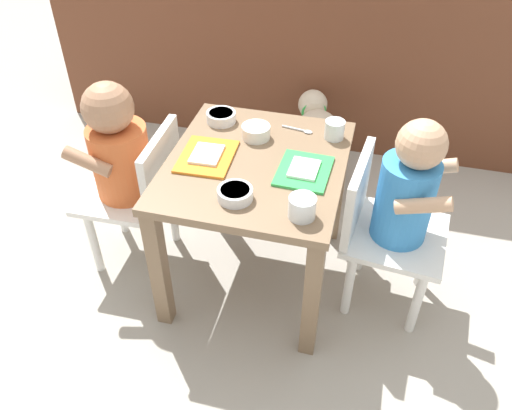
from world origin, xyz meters
TOP-DOWN VIEW (x-y plane):
  - ground_plane at (0.00, 0.00)m, footprint 7.00×7.00m
  - kitchen_cabinet_back at (0.00, 0.99)m, footprint 2.27×0.35m
  - dining_table at (0.00, 0.00)m, footprint 0.50×0.56m
  - seated_child_left at (-0.41, -0.01)m, footprint 0.29×0.29m
  - seated_child_right at (0.41, 0.00)m, footprint 0.31×0.31m
  - dog at (0.11, 0.56)m, footprint 0.29×0.44m
  - food_tray_left at (-0.14, -0.02)m, footprint 0.16×0.19m
  - food_tray_right at (0.14, -0.02)m, footprint 0.15×0.18m
  - water_cup_left at (0.17, -0.20)m, footprint 0.07×0.07m
  - water_cup_right at (0.20, 0.18)m, footprint 0.06×0.06m
  - veggie_bowl_near at (-0.01, -0.17)m, footprint 0.09×0.09m
  - veggie_bowl_far at (-0.03, 0.12)m, footprint 0.09×0.09m
  - cereal_bowl_right_side at (-0.16, 0.18)m, footprint 0.09×0.09m
  - spoon_by_left_tray at (0.09, 0.19)m, footprint 0.10×0.03m

SIDE VIEW (x-z plane):
  - ground_plane at x=0.00m, z-range 0.00..0.00m
  - dog at x=0.11m, z-range 0.05..0.37m
  - dining_table at x=0.00m, z-range 0.14..0.60m
  - seated_child_right at x=0.41m, z-range 0.08..0.73m
  - seated_child_left at x=-0.41m, z-range 0.08..0.74m
  - kitchen_cabinet_back at x=0.00m, z-range 0.00..0.92m
  - spoon_by_left_tray at x=0.09m, z-range 0.46..0.47m
  - food_tray_left at x=-0.14m, z-range 0.46..0.47m
  - food_tray_right at x=0.14m, z-range 0.46..0.47m
  - veggie_bowl_near at x=-0.01m, z-range 0.46..0.49m
  - cereal_bowl_right_side at x=-0.16m, z-range 0.46..0.49m
  - veggie_bowl_far at x=-0.03m, z-range 0.46..0.50m
  - water_cup_right at x=0.20m, z-range 0.46..0.51m
  - water_cup_left at x=0.17m, z-range 0.46..0.51m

